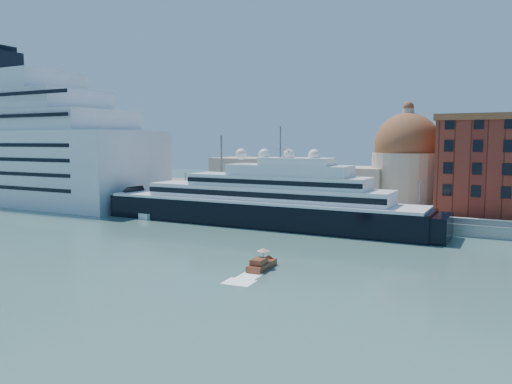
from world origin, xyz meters
The scene contains 9 objects.
ground centered at (0.00, 0.00, 0.00)m, with size 400.00×400.00×0.00m, color #365D5C.
quay centered at (0.00, 34.00, 1.25)m, with size 180.00×10.00×2.50m, color gray.
land centered at (0.00, 75.00, 1.00)m, with size 260.00×72.00×2.00m, color slate.
quay_fence centered at (0.00, 29.50, 3.10)m, with size 180.00×0.10×1.20m, color slate.
superyacht centered at (-6.96, 23.00, 4.50)m, with size 87.29×12.10×26.09m.
service_barge centered at (-36.03, 19.57, 0.79)m, with size 12.84×6.93×2.75m.
water_taxi centered at (14.50, -12.07, 0.77)m, with size 2.65×6.85×3.20m.
church centered at (6.39, 57.72, 10.91)m, with size 66.00×18.00×25.50m.
lamp_posts centered at (-12.67, 32.27, 9.84)m, with size 120.80×2.40×18.00m.
Camera 1 is at (47.57, -77.24, 19.10)m, focal length 35.00 mm.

